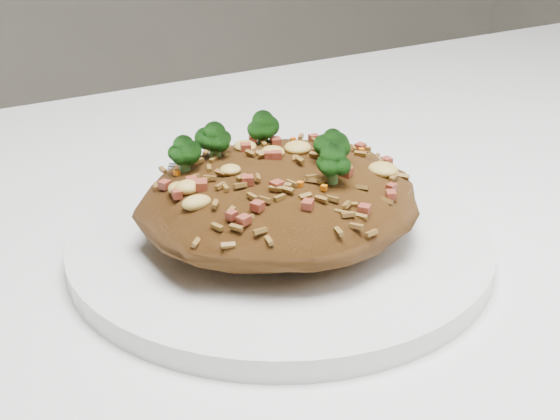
# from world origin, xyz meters

# --- Properties ---
(dining_table) EXTENTS (1.20, 0.80, 0.75)m
(dining_table) POSITION_xyz_m (0.00, 0.00, 0.66)
(dining_table) COLOR white
(dining_table) RESTS_ON ground
(plate) EXTENTS (0.26, 0.26, 0.01)m
(plate) POSITION_xyz_m (-0.06, 0.03, 0.76)
(plate) COLOR white
(plate) RESTS_ON dining_table
(fried_rice) EXTENTS (0.17, 0.16, 0.07)m
(fried_rice) POSITION_xyz_m (-0.06, 0.03, 0.79)
(fried_rice) COLOR brown
(fried_rice) RESTS_ON plate
(fork) EXTENTS (0.15, 0.10, 0.00)m
(fork) POSITION_xyz_m (-0.01, 0.11, 0.77)
(fork) COLOR silver
(fork) RESTS_ON plate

